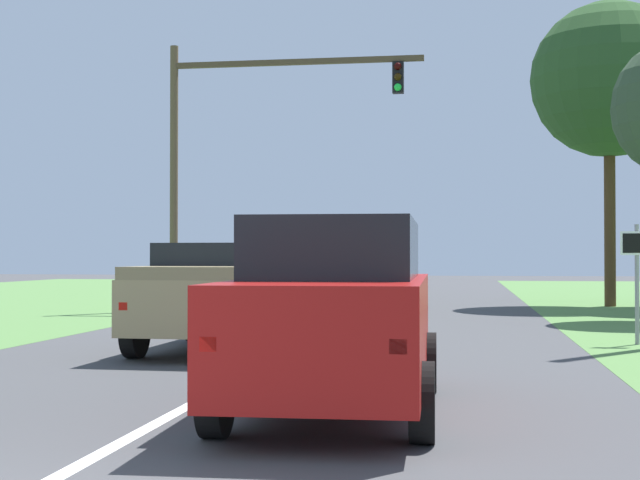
% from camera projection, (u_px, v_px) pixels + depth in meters
% --- Properties ---
extents(ground_plane, '(120.00, 120.00, 0.00)m').
position_uv_depth(ground_plane, '(295.00, 348.00, 16.55)').
color(ground_plane, '#424244').
extents(red_suv_near, '(2.18, 5.00, 2.03)m').
position_uv_depth(red_suv_near, '(337.00, 311.00, 9.87)').
color(red_suv_near, '#9E1411').
rests_on(red_suv_near, ground_plane).
extents(pickup_truck_lead, '(2.34, 4.93, 1.85)m').
position_uv_depth(pickup_truck_lead, '(220.00, 295.00, 16.11)').
color(pickup_truck_lead, tan).
rests_on(pickup_truck_lead, ground_plane).
extents(traffic_light, '(7.57, 0.40, 7.93)m').
position_uv_depth(traffic_light, '(237.00, 135.00, 27.55)').
color(traffic_light, brown).
rests_on(traffic_light, ground_plane).
extents(keep_moving_sign, '(0.60, 0.09, 2.22)m').
position_uv_depth(keep_moving_sign, '(637.00, 267.00, 17.17)').
color(keep_moving_sign, gray).
rests_on(keep_moving_sign, ground_plane).
extents(crossing_suv_far, '(4.70, 2.11, 1.87)m').
position_uv_depth(crossing_suv_far, '(231.00, 277.00, 28.91)').
color(crossing_suv_far, silver).
rests_on(crossing_suv_far, ground_plane).
extents(extra_tree_1, '(5.03, 5.03, 9.86)m').
position_uv_depth(extra_tree_1, '(609.00, 80.00, 30.10)').
color(extra_tree_1, '#4C351E').
rests_on(extra_tree_1, ground_plane).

